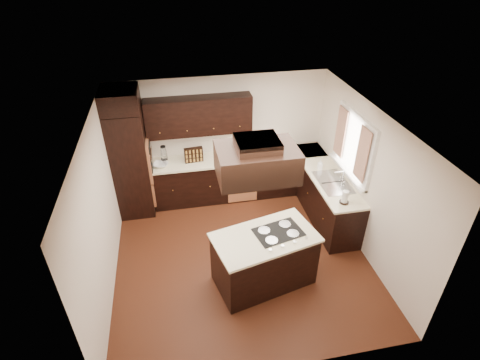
% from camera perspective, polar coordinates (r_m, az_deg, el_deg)
% --- Properties ---
extents(floor, '(4.20, 4.20, 0.02)m').
position_cam_1_polar(floor, '(6.63, 0.15, -11.34)').
color(floor, '#5C2A16').
rests_on(floor, ground).
extents(ceiling, '(4.20, 4.20, 0.02)m').
position_cam_1_polar(ceiling, '(5.19, 0.19, 8.96)').
color(ceiling, white).
rests_on(ceiling, ground).
extents(wall_back, '(4.20, 0.02, 2.50)m').
position_cam_1_polar(wall_back, '(7.61, -2.93, 6.65)').
color(wall_back, silver).
rests_on(wall_back, ground).
extents(wall_front, '(4.20, 0.02, 2.50)m').
position_cam_1_polar(wall_front, '(4.33, 5.88, -18.55)').
color(wall_front, silver).
rests_on(wall_front, ground).
extents(wall_left, '(0.02, 4.20, 2.50)m').
position_cam_1_polar(wall_left, '(5.87, -20.56, -4.57)').
color(wall_left, silver).
rests_on(wall_left, ground).
extents(wall_right, '(0.02, 4.20, 2.50)m').
position_cam_1_polar(wall_right, '(6.50, 18.73, -0.24)').
color(wall_right, silver).
rests_on(wall_right, ground).
extents(oven_column, '(0.65, 0.75, 2.12)m').
position_cam_1_polar(oven_column, '(7.34, -16.25, 2.50)').
color(oven_column, black).
rests_on(oven_column, floor).
extents(wall_oven_face, '(0.05, 0.62, 0.78)m').
position_cam_1_polar(wall_oven_face, '(7.28, -13.60, 3.21)').
color(wall_oven_face, '#C3774B').
rests_on(wall_oven_face, oven_column).
extents(base_cabinets_back, '(2.93, 0.60, 0.88)m').
position_cam_1_polar(base_cabinets_back, '(7.75, -2.17, 0.30)').
color(base_cabinets_back, black).
rests_on(base_cabinets_back, floor).
extents(base_cabinets_right, '(0.60, 2.40, 0.88)m').
position_cam_1_polar(base_cabinets_right, '(7.47, 12.47, -1.98)').
color(base_cabinets_right, black).
rests_on(base_cabinets_right, floor).
extents(countertop_back, '(2.93, 0.63, 0.04)m').
position_cam_1_polar(countertop_back, '(7.50, -2.22, 3.19)').
color(countertop_back, '#FFF6CD').
rests_on(countertop_back, base_cabinets_back).
extents(countertop_right, '(0.63, 2.40, 0.04)m').
position_cam_1_polar(countertop_right, '(7.21, 12.79, 1.01)').
color(countertop_right, '#FFF6CD').
rests_on(countertop_right, base_cabinets_right).
extents(upper_cabinets, '(2.00, 0.34, 0.72)m').
position_cam_1_polar(upper_cabinets, '(7.18, -6.29, 9.70)').
color(upper_cabinets, black).
rests_on(upper_cabinets, wall_back).
extents(dishwasher_front, '(0.60, 0.05, 0.72)m').
position_cam_1_polar(dishwasher_front, '(7.57, 0.38, -0.94)').
color(dishwasher_front, '#C3774B').
rests_on(dishwasher_front, floor).
extents(window_frame, '(0.06, 1.32, 1.12)m').
position_cam_1_polar(window_frame, '(6.70, 16.93, 5.12)').
color(window_frame, white).
rests_on(window_frame, wall_right).
extents(window_pane, '(0.00, 1.20, 1.00)m').
position_cam_1_polar(window_pane, '(6.71, 17.14, 5.14)').
color(window_pane, white).
rests_on(window_pane, wall_right).
extents(curtain_left, '(0.02, 0.34, 0.90)m').
position_cam_1_polar(curtain_left, '(6.33, 18.13, 3.70)').
color(curtain_left, beige).
rests_on(curtain_left, wall_right).
extents(curtain_right, '(0.02, 0.34, 0.90)m').
position_cam_1_polar(curtain_right, '(6.98, 15.09, 7.06)').
color(curtain_right, beige).
rests_on(curtain_right, wall_right).
extents(sink_rim, '(0.52, 0.84, 0.01)m').
position_cam_1_polar(sink_rim, '(6.94, 13.99, -0.32)').
color(sink_rim, silver).
rests_on(sink_rim, countertop_right).
extents(island, '(1.62, 1.12, 0.88)m').
position_cam_1_polar(island, '(5.92, 3.68, -12.06)').
color(island, black).
rests_on(island, floor).
extents(island_top, '(1.68, 1.19, 0.04)m').
position_cam_1_polar(island_top, '(5.61, 3.85, -8.74)').
color(island_top, '#FFF6CD').
rests_on(island_top, island).
extents(cooktop, '(0.78, 0.61, 0.01)m').
position_cam_1_polar(cooktop, '(5.68, 5.87, -7.90)').
color(cooktop, black).
rests_on(cooktop, island_top).
extents(range_hood, '(1.05, 0.72, 0.42)m').
position_cam_1_polar(range_hood, '(4.89, 2.58, 2.71)').
color(range_hood, black).
rests_on(range_hood, ceiling).
extents(hood_duct, '(0.55, 0.50, 0.13)m').
position_cam_1_polar(hood_duct, '(4.76, 2.66, 5.57)').
color(hood_duct, black).
rests_on(hood_duct, ceiling).
extents(blender_base, '(0.15, 0.15, 0.10)m').
position_cam_1_polar(blender_base, '(7.42, -11.41, 2.80)').
color(blender_base, silver).
rests_on(blender_base, countertop_back).
extents(blender_pitcher, '(0.13, 0.13, 0.26)m').
position_cam_1_polar(blender_pitcher, '(7.34, -11.56, 4.01)').
color(blender_pitcher, silver).
rests_on(blender_pitcher, blender_base).
extents(spice_rack, '(0.37, 0.13, 0.30)m').
position_cam_1_polar(spice_rack, '(7.36, -7.08, 3.83)').
color(spice_rack, black).
rests_on(spice_rack, countertop_back).
extents(mixing_bowl, '(0.34, 0.34, 0.07)m').
position_cam_1_polar(mixing_bowl, '(7.36, -11.96, 2.30)').
color(mixing_bowl, white).
rests_on(mixing_bowl, countertop_back).
extents(soap_bottle, '(0.10, 0.11, 0.19)m').
position_cam_1_polar(soap_bottle, '(7.24, 12.10, 2.31)').
color(soap_bottle, white).
rests_on(soap_bottle, countertop_right).
extents(paper_towel, '(0.12, 0.12, 0.23)m').
position_cam_1_polar(paper_towel, '(6.40, 15.69, -2.54)').
color(paper_towel, white).
rests_on(paper_towel, countertop_right).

